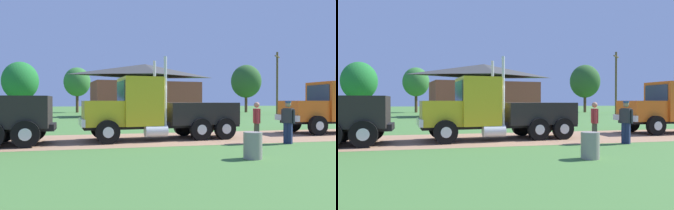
{
  "view_description": "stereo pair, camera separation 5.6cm",
  "coord_description": "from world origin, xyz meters",
  "views": [
    {
      "loc": [
        -3.64,
        -15.44,
        1.81
      ],
      "look_at": [
        0.09,
        0.39,
        1.61
      ],
      "focal_mm": 35.29,
      "sensor_mm": 36.0,
      "label": 1
    },
    {
      "loc": [
        -3.58,
        -15.46,
        1.81
      ],
      "look_at": [
        0.09,
        0.39,
        1.61
      ],
      "focal_mm": 35.29,
      "sensor_mm": 36.0,
      "label": 2
    }
  ],
  "objects": [
    {
      "name": "utility_pole_near",
      "position": [
        20.63,
        24.05,
        4.42
      ],
      "size": [
        1.66,
        1.65,
        8.34
      ],
      "color": "brown",
      "rests_on": "ground_plane"
    },
    {
      "name": "visitor_walking_mid",
      "position": [
        4.51,
        -3.03,
        0.98
      ],
      "size": [
        0.44,
        0.49,
        1.8
      ],
      "color": "#2D2D33",
      "rests_on": "ground_plane"
    },
    {
      "name": "tree_right",
      "position": [
        -5.68,
        38.44,
        4.81
      ],
      "size": [
        4.14,
        4.14,
        7.11
      ],
      "color": "#513823",
      "rests_on": "ground_plane"
    },
    {
      "name": "steel_barrel",
      "position": [
        1.3,
        -6.04,
        0.42
      ],
      "size": [
        0.58,
        0.58,
        0.84
      ],
      "primitive_type": "cylinder",
      "color": "gray",
      "rests_on": "ground_plane"
    },
    {
      "name": "tree_far_right",
      "position": [
        20.77,
        33.35,
        4.97
      ],
      "size": [
        4.8,
        4.8,
        7.63
      ],
      "color": "#513823",
      "rests_on": "ground_plane"
    },
    {
      "name": "ground_plane",
      "position": [
        0.0,
        0.0,
        0.0
      ],
      "size": [
        200.0,
        200.0,
        0.0
      ],
      "primitive_type": "plane",
      "color": "#477736"
    },
    {
      "name": "truck_near_right",
      "position": [
        9.64,
        0.67,
        1.34
      ],
      "size": [
        7.7,
        2.61,
        3.95
      ],
      "color": "black",
      "rests_on": "ground_plane"
    },
    {
      "name": "visitor_standing_near",
      "position": [
        3.24,
        -2.67,
        0.96
      ],
      "size": [
        0.41,
        0.61,
        1.76
      ],
      "color": "#B22D33",
      "rests_on": "ground_plane"
    },
    {
      "name": "dirt_track",
      "position": [
        0.0,
        0.0,
        0.0
      ],
      "size": [
        120.0,
        5.52,
        0.01
      ],
      "primitive_type": "cube",
      "color": "#A27958",
      "rests_on": "ground_plane"
    },
    {
      "name": "tree_mid",
      "position": [
        -13.2,
        34.26,
        4.6
      ],
      "size": [
        4.91,
        4.91,
        7.31
      ],
      "color": "#513823",
      "rests_on": "ground_plane"
    },
    {
      "name": "shed_building",
      "position": [
        2.86,
        24.27,
        3.05
      ],
      "size": [
        13.73,
        7.92,
        6.31
      ],
      "color": "brown",
      "rests_on": "ground_plane"
    },
    {
      "name": "truck_foreground_white",
      "position": [
        -0.51,
        -0.16,
        1.29
      ],
      "size": [
        7.67,
        3.1,
        3.82
      ],
      "color": "black",
      "rests_on": "ground_plane"
    }
  ]
}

